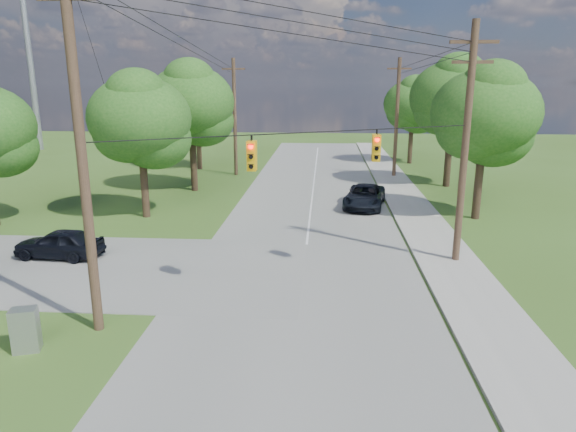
# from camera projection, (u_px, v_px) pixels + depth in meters

# --- Properties ---
(ground) EXTENTS (140.00, 140.00, 0.00)m
(ground) POSITION_uv_depth(u_px,v_px,m) (233.00, 339.00, 16.43)
(ground) COLOR #38551C
(ground) RESTS_ON ground
(main_road) EXTENTS (10.00, 100.00, 0.03)m
(main_road) POSITION_uv_depth(u_px,v_px,m) (302.00, 282.00, 21.12)
(main_road) COLOR gray
(main_road) RESTS_ON ground
(sidewalk_east) EXTENTS (2.60, 100.00, 0.12)m
(sidewalk_east) POSITION_uv_depth(u_px,v_px,m) (468.00, 285.00, 20.65)
(sidewalk_east) COLOR #A5A29B
(sidewalk_east) RESTS_ON ground
(pole_sw) EXTENTS (2.00, 0.32, 12.00)m
(pole_sw) POSITION_uv_depth(u_px,v_px,m) (80.00, 142.00, 15.56)
(pole_sw) COLOR brown
(pole_sw) RESTS_ON ground
(pole_ne) EXTENTS (2.00, 0.32, 10.50)m
(pole_ne) POSITION_uv_depth(u_px,v_px,m) (466.00, 142.00, 22.17)
(pole_ne) COLOR brown
(pole_ne) RESTS_ON ground
(pole_north_e) EXTENTS (2.00, 0.32, 10.00)m
(pole_north_e) POSITION_uv_depth(u_px,v_px,m) (397.00, 117.00, 43.49)
(pole_north_e) COLOR brown
(pole_north_e) RESTS_ON ground
(pole_north_w) EXTENTS (2.00, 0.32, 10.00)m
(pole_north_w) POSITION_uv_depth(u_px,v_px,m) (235.00, 116.00, 44.44)
(pole_north_w) COLOR brown
(pole_north_w) RESTS_ON ground
(power_lines) EXTENTS (13.93, 29.62, 4.93)m
(power_lines) POSITION_uv_depth(u_px,v_px,m) (299.00, 58.00, 25.17)
(power_lines) COLOR black
(power_lines) RESTS_ON ground
(traffic_signals) EXTENTS (4.91, 3.27, 1.05)m
(traffic_signals) POSITION_uv_depth(u_px,v_px,m) (318.00, 151.00, 19.15)
(traffic_signals) COLOR #E3A70D
(traffic_signals) RESTS_ON ground
(tree_w_near) EXTENTS (6.00, 6.00, 8.40)m
(tree_w_near) POSITION_uv_depth(u_px,v_px,m) (140.00, 119.00, 29.97)
(tree_w_near) COLOR #483024
(tree_w_near) RESTS_ON ground
(tree_w_mid) EXTENTS (6.40, 6.40, 9.22)m
(tree_w_mid) POSITION_uv_depth(u_px,v_px,m) (191.00, 102.00, 37.45)
(tree_w_mid) COLOR #483024
(tree_w_mid) RESTS_ON ground
(tree_w_far) EXTENTS (6.00, 6.00, 8.73)m
(tree_w_far) POSITION_uv_depth(u_px,v_px,m) (197.00, 102.00, 47.33)
(tree_w_far) COLOR #483024
(tree_w_far) RESTS_ON ground
(tree_e_near) EXTENTS (6.20, 6.20, 8.81)m
(tree_e_near) POSITION_uv_depth(u_px,v_px,m) (485.00, 113.00, 29.48)
(tree_e_near) COLOR #483024
(tree_e_near) RESTS_ON ground
(tree_e_mid) EXTENTS (6.60, 6.60, 9.64)m
(tree_e_mid) POSITION_uv_depth(u_px,v_px,m) (453.00, 97.00, 38.94)
(tree_e_mid) COLOR #483024
(tree_e_mid) RESTS_ON ground
(tree_e_far) EXTENTS (5.80, 5.80, 8.32)m
(tree_e_far) POSITION_uv_depth(u_px,v_px,m) (413.00, 104.00, 50.84)
(tree_e_far) COLOR #483024
(tree_e_far) RESTS_ON ground
(car_cross_dark) EXTENTS (4.15, 1.92, 1.38)m
(car_cross_dark) POSITION_uv_depth(u_px,v_px,m) (59.00, 243.00, 23.86)
(car_cross_dark) COLOR black
(car_cross_dark) RESTS_ON cross_road
(car_main_north) EXTENTS (3.27, 5.50, 1.43)m
(car_main_north) POSITION_uv_depth(u_px,v_px,m) (365.00, 196.00, 33.62)
(car_main_north) COLOR black
(car_main_north) RESTS_ON main_road
(control_cabinet) EXTENTS (0.90, 0.76, 1.38)m
(control_cabinet) POSITION_uv_depth(u_px,v_px,m) (25.00, 330.00, 15.57)
(control_cabinet) COLOR #999C9F
(control_cabinet) RESTS_ON ground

